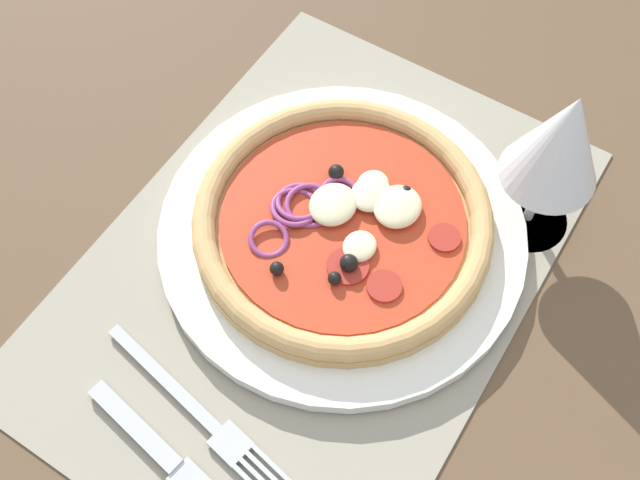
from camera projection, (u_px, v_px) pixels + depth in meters
The scene contains 6 objects.
ground_plane at pixel (313, 273), 60.90cm from camera, with size 190.00×140.00×2.40cm, color brown.
placemat at pixel (313, 265), 59.69cm from camera, with size 44.89×31.38×0.40cm, color gray.
plate at pixel (342, 232), 60.17cm from camera, with size 28.68×28.68×1.29cm, color silver.
pizza at pixel (343, 221), 58.67cm from camera, with size 23.05×23.05×2.66cm.
fork at pixel (207, 421), 53.18cm from camera, with size 4.73×17.98×0.44cm.
wine_glass at pixel (560, 144), 53.26cm from camera, with size 7.20×7.20×14.90cm.
Camera 1 is at (23.30, 15.36, 53.00)cm, focal length 43.19 mm.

